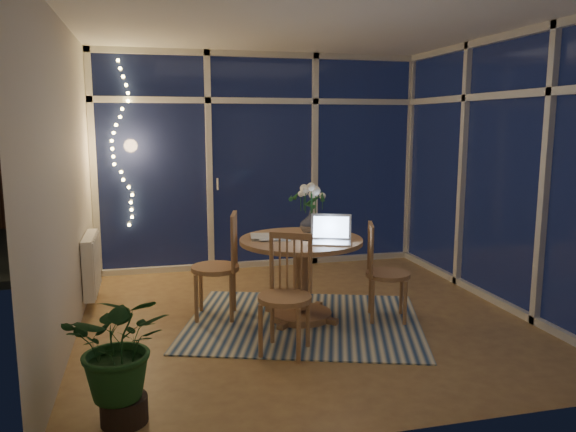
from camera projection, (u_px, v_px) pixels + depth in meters
The scene contains 25 objects.
floor at pixel (306, 317), 5.17m from camera, with size 4.00×4.00×0.00m, color olive.
ceiling at pixel (308, 23), 4.74m from camera, with size 4.00×4.00×0.00m, color white.
wall_back at pixel (262, 162), 6.87m from camera, with size 4.00×0.04×2.60m, color beige.
wall_front at pixel (408, 211), 3.04m from camera, with size 4.00×0.04×2.60m, color beige.
wall_left at pixel (66, 182), 4.48m from camera, with size 0.04×4.00×2.60m, color beige.
wall_right at pixel (505, 172), 5.43m from camera, with size 0.04×4.00×2.60m, color beige.
window_wall_back at pixel (263, 162), 6.83m from camera, with size 4.00×0.10×2.60m, color silver.
window_wall_right at pixel (502, 172), 5.42m from camera, with size 0.10×4.00×2.60m, color silver.
radiator at pixel (91, 264), 5.50m from camera, with size 0.10×0.70×0.58m, color white.
fairy_lights at pixel (121, 145), 6.32m from camera, with size 0.24×0.10×1.85m, color #FFD666, non-canonical shape.
garden_patio at pixel (257, 226), 10.08m from camera, with size 12.00×6.00×0.10m, color black.
garden_fence at pixel (225, 171), 10.28m from camera, with size 11.00×0.08×1.80m, color #321B12.
neighbour_roof at pixel (219, 104), 13.01m from camera, with size 7.00×3.00×2.20m, color #2F3239.
garden_shrubs at pixel (190, 215), 8.16m from camera, with size 0.90×0.90×0.90m, color black.
rug at pixel (304, 322), 5.03m from camera, with size 2.06×1.65×0.01m, color beige.
dining_table at pixel (301, 279), 5.06m from camera, with size 1.10×1.10×0.75m, color #A37149.
chair_left at pixel (215, 265), 5.08m from camera, with size 0.46×0.46×0.99m, color #A37149.
chair_right at pixel (388, 272), 5.03m from camera, with size 0.42×0.42×0.90m, color #A37149.
chair_front at pixel (285, 295), 4.29m from camera, with size 0.43×0.43×0.94m, color #A37149.
laptop at pixel (330, 229), 4.78m from camera, with size 0.35×0.30×0.26m, color silver, non-canonical shape.
flower_vase at pixel (311, 222), 5.21m from camera, with size 0.20×0.20×0.21m, color white.
bowl at pixel (335, 235), 5.06m from camera, with size 0.15×0.15×0.04m, color silver.
newspapers at pixel (273, 237), 5.03m from camera, with size 0.34×0.26×0.02m, color silver.
phone at pixel (307, 240), 4.92m from camera, with size 0.10×0.05×0.01m, color black.
potted_plant at pixel (122, 362), 3.29m from camera, with size 0.54×0.47×0.76m, color #1A4A21.
Camera 1 is at (-1.36, -4.76, 1.77)m, focal length 35.00 mm.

